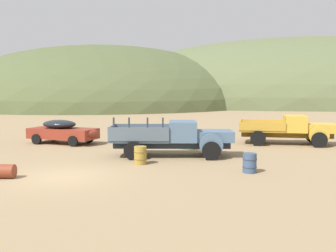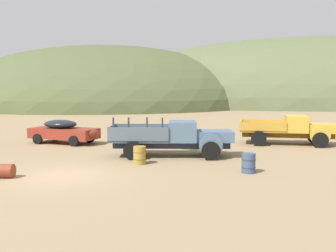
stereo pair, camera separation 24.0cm
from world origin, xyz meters
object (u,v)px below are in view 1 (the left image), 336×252
at_px(truck_faded_yellow, 293,129).
at_px(oil_drum_spare, 140,155).
at_px(oil_drum_by_truck, 250,163).
at_px(car_rust_red, 65,131).
at_px(truck_chalk_blue, 180,138).
at_px(oil_drum_tipped, 4,171).

distance_m(truck_faded_yellow, oil_drum_spare, 11.53).
bearing_deg(oil_drum_spare, oil_drum_by_truck, -20.03).
distance_m(car_rust_red, oil_drum_by_truck, 13.54).
height_order(car_rust_red, oil_drum_spare, car_rust_red).
distance_m(truck_faded_yellow, oil_drum_by_truck, 9.61).
xyz_separation_m(truck_chalk_blue, oil_drum_by_truck, (2.91, -3.91, -0.58)).
bearing_deg(car_rust_red, oil_drum_tipped, -68.53).
xyz_separation_m(truck_chalk_blue, oil_drum_spare, (-1.95, -2.14, -0.57)).
bearing_deg(car_rust_red, truck_chalk_blue, -12.38).
height_order(truck_faded_yellow, oil_drum_spare, truck_faded_yellow).
bearing_deg(oil_drum_spare, truck_faded_yellow, 35.46).
distance_m(oil_drum_tipped, oil_drum_by_truck, 10.17).
bearing_deg(oil_drum_tipped, oil_drum_by_truck, 6.63).
xyz_separation_m(oil_drum_spare, oil_drum_by_truck, (4.87, -1.77, -0.01)).
bearing_deg(truck_chalk_blue, oil_drum_spare, -132.47).
bearing_deg(truck_faded_yellow, oil_drum_by_truck, -107.45).
xyz_separation_m(truck_faded_yellow, oil_drum_spare, (-9.38, -6.68, -0.56)).
relative_size(truck_faded_yellow, oil_drum_tipped, 7.62).
bearing_deg(oil_drum_tipped, car_rust_red, 92.16).
relative_size(car_rust_red, truck_faded_yellow, 0.81).
height_order(oil_drum_spare, oil_drum_tipped, oil_drum_spare).
relative_size(truck_chalk_blue, oil_drum_spare, 7.49).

